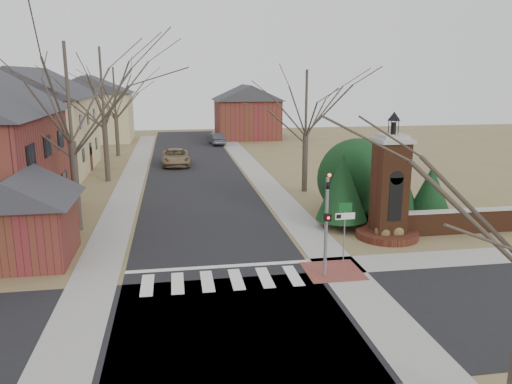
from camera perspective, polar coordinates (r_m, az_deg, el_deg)
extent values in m
plane|color=brown|center=(20.07, -3.69, -10.96)|extent=(120.00, 120.00, 0.00)
cube|color=black|center=(41.10, -6.80, 1.60)|extent=(8.00, 70.00, 0.01)
cube|color=black|center=(17.39, -2.65, -14.95)|extent=(120.00, 8.00, 0.01)
cube|color=silver|center=(20.80, -3.91, -10.04)|extent=(8.00, 2.20, 0.02)
cube|color=silver|center=(22.18, -4.30, -8.52)|extent=(8.00, 0.35, 0.02)
cube|color=gray|center=(41.64, 0.36, 1.85)|extent=(2.00, 60.00, 0.02)
cube|color=gray|center=(41.20, -14.05, 1.33)|extent=(2.00, 60.00, 0.02)
cube|color=brown|center=(21.90, 8.78, -8.92)|extent=(2.40, 2.40, 0.02)
cylinder|color=slate|center=(20.70, 8.01, -4.08)|extent=(0.14, 0.14, 4.20)
imported|color=black|center=(20.21, 8.19, 1.20)|extent=(0.15, 0.18, 0.90)
sphere|color=#FF0C05|center=(19.94, 8.40, 1.92)|extent=(0.14, 0.14, 0.14)
cube|color=black|center=(20.39, 8.20, -2.89)|extent=(0.28, 0.16, 0.30)
sphere|color=#FF0C05|center=(20.31, 8.28, -2.96)|extent=(0.11, 0.11, 0.11)
cylinder|color=slate|center=(22.60, 10.05, -4.79)|extent=(0.06, 0.06, 2.60)
cube|color=silver|center=(22.34, 10.15, -2.73)|extent=(0.90, 0.03, 0.30)
cube|color=black|center=(22.23, 9.44, -2.79)|extent=(0.22, 0.02, 0.18)
cube|color=#114F1D|center=(22.24, 10.19, -1.74)|extent=(0.60, 0.03, 0.40)
cylinder|color=#4F2A17|center=(26.82, 14.72, -4.65)|extent=(3.20, 3.20, 0.36)
cube|color=#4F2A17|center=(26.22, 15.01, 0.18)|extent=(1.50, 1.50, 5.00)
cube|color=black|center=(25.66, 15.63, -0.83)|extent=(0.70, 0.10, 2.20)
cube|color=gray|center=(25.79, 15.35, 5.71)|extent=(1.70, 1.70, 0.20)
cube|color=gray|center=(25.77, 15.38, 6.15)|extent=(1.30, 1.30, 0.20)
cylinder|color=black|center=(25.72, 15.43, 7.03)|extent=(0.20, 0.20, 0.60)
cone|color=black|center=(25.67, 15.51, 8.36)|extent=(0.64, 0.64, 0.45)
cube|color=#4F2A17|center=(28.81, 22.99, -3.18)|extent=(7.50, 0.40, 1.20)
cube|color=gray|center=(28.64, 23.10, -1.93)|extent=(7.50, 0.50, 0.10)
cube|color=tan|center=(47.00, -23.98, 5.96)|extent=(9.00, 12.00, 6.40)
cube|color=maroon|center=(24.67, -24.97, -4.08)|extent=(4.00, 4.00, 2.80)
cube|color=tan|center=(67.23, -18.36, 8.10)|extent=(10.00, 8.00, 6.00)
cube|color=tan|center=(65.95, -21.27, 11.27)|extent=(0.75, 0.75, 3.08)
cube|color=maroon|center=(67.19, -1.06, 8.33)|extent=(8.00, 8.00, 5.00)
cube|color=maroon|center=(65.11, -2.85, 11.16)|extent=(0.75, 0.75, 2.80)
cylinder|color=#473D33|center=(27.93, 9.69, -3.54)|extent=(0.20, 0.20, 0.50)
cone|color=black|center=(27.41, 9.85, 0.57)|extent=(2.80, 2.80, 3.60)
cylinder|color=#473D33|center=(30.20, 14.89, -2.53)|extent=(0.20, 0.20, 0.50)
cone|color=black|center=(29.66, 15.15, 1.85)|extent=(3.40, 3.40, 4.20)
cylinder|color=#473D33|center=(30.21, 19.12, -2.81)|extent=(0.20, 0.20, 0.50)
cone|color=black|center=(29.82, 19.36, 0.24)|extent=(2.40, 2.40, 2.80)
sphere|color=black|center=(30.30, 11.54, 1.89)|extent=(4.80, 4.80, 4.80)
cylinder|color=#473D33|center=(28.33, -19.90, 0.61)|extent=(0.40, 0.40, 4.83)
cylinder|color=#473D33|center=(40.97, -16.76, 4.67)|extent=(0.40, 0.40, 5.04)
cylinder|color=#473D33|center=(53.88, -15.59, 6.33)|extent=(0.40, 0.40, 4.41)
cylinder|color=#473D33|center=(35.98, 5.61, 3.37)|extent=(0.40, 0.40, 4.20)
imported|color=olive|center=(47.21, -9.15, 3.95)|extent=(2.57, 5.45, 1.50)
imported|color=#383B40|center=(60.89, -4.53, 6.08)|extent=(1.86, 4.36, 1.40)
sphere|color=brown|center=(26.24, 14.30, -4.46)|extent=(0.85, 0.85, 0.85)
sphere|color=brown|center=(26.52, 15.70, -4.30)|extent=(0.91, 0.91, 0.91)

